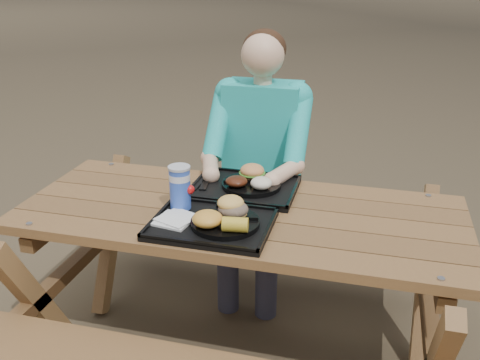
# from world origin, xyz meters

# --- Properties ---
(ground) EXTENTS (60.00, 60.00, 0.00)m
(ground) POSITION_xyz_m (0.00, 0.00, 0.00)
(ground) COLOR #999999
(ground) RESTS_ON ground
(picnic_table) EXTENTS (1.80, 1.49, 0.75)m
(picnic_table) POSITION_xyz_m (0.00, 0.00, 0.38)
(picnic_table) COLOR #999999
(picnic_table) RESTS_ON ground
(tray_near) EXTENTS (0.45, 0.35, 0.02)m
(tray_near) POSITION_xyz_m (-0.06, -0.18, 0.76)
(tray_near) COLOR black
(tray_near) RESTS_ON picnic_table
(tray_far) EXTENTS (0.45, 0.35, 0.02)m
(tray_far) POSITION_xyz_m (-0.03, 0.19, 0.76)
(tray_far) COLOR black
(tray_far) RESTS_ON picnic_table
(plate_near) EXTENTS (0.26, 0.26, 0.02)m
(plate_near) POSITION_xyz_m (-0.01, -0.18, 0.78)
(plate_near) COLOR black
(plate_near) RESTS_ON tray_near
(plate_far) EXTENTS (0.26, 0.26, 0.02)m
(plate_far) POSITION_xyz_m (0.00, 0.20, 0.78)
(plate_far) COLOR black
(plate_far) RESTS_ON tray_far
(napkin_stack) EXTENTS (0.16, 0.16, 0.02)m
(napkin_stack) POSITION_xyz_m (-0.21, -0.20, 0.78)
(napkin_stack) COLOR white
(napkin_stack) RESTS_ON tray_near
(soda_cup) EXTENTS (0.08, 0.08, 0.17)m
(soda_cup) POSITION_xyz_m (-0.22, -0.08, 0.85)
(soda_cup) COLOR blue
(soda_cup) RESTS_ON tray_near
(condiment_bbq) EXTENTS (0.05, 0.05, 0.03)m
(condiment_bbq) POSITION_xyz_m (-0.06, -0.06, 0.78)
(condiment_bbq) COLOR black
(condiment_bbq) RESTS_ON tray_near
(condiment_mustard) EXTENTS (0.06, 0.06, 0.03)m
(condiment_mustard) POSITION_xyz_m (-0.00, -0.06, 0.79)
(condiment_mustard) COLOR yellow
(condiment_mustard) RESTS_ON tray_near
(sandwich) EXTENTS (0.11, 0.11, 0.11)m
(sandwich) POSITION_xyz_m (0.01, -0.13, 0.85)
(sandwich) COLOR #F2B755
(sandwich) RESTS_ON plate_near
(mac_cheese) EXTENTS (0.11, 0.11, 0.06)m
(mac_cheese) POSITION_xyz_m (-0.06, -0.24, 0.82)
(mac_cheese) COLOR gold
(mac_cheese) RESTS_ON plate_near
(corn_cob) EXTENTS (0.10, 0.10, 0.05)m
(corn_cob) POSITION_xyz_m (0.05, -0.26, 0.82)
(corn_cob) COLOR gold
(corn_cob) RESTS_ON plate_near
(cutlery_far) EXTENTS (0.06, 0.18, 0.01)m
(cutlery_far) POSITION_xyz_m (-0.21, 0.19, 0.77)
(cutlery_far) COLOR black
(cutlery_far) RESTS_ON tray_far
(burger) EXTENTS (0.11, 0.11, 0.10)m
(burger) POSITION_xyz_m (-0.01, 0.25, 0.84)
(burger) COLOR #E2904F
(burger) RESTS_ON plate_far
(baked_beans) EXTENTS (0.10, 0.10, 0.04)m
(baked_beans) POSITION_xyz_m (-0.05, 0.14, 0.81)
(baked_beans) COLOR #4A1E0E
(baked_beans) RESTS_ON plate_far
(potato_salad) EXTENTS (0.09, 0.09, 0.05)m
(potato_salad) POSITION_xyz_m (0.06, 0.14, 0.82)
(potato_salad) COLOR white
(potato_salad) RESTS_ON plate_far
(diner) EXTENTS (0.48, 0.84, 1.28)m
(diner) POSITION_xyz_m (-0.05, 0.65, 0.64)
(diner) COLOR teal
(diner) RESTS_ON ground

